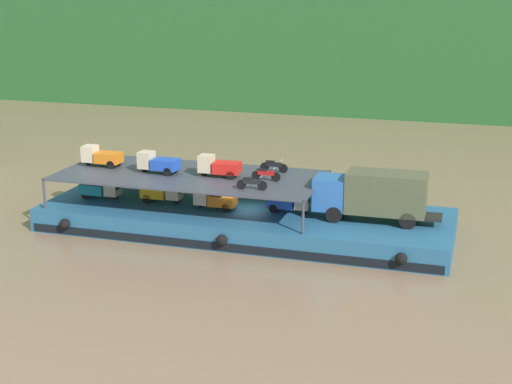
{
  "coord_description": "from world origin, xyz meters",
  "views": [
    {
      "loc": [
        14.55,
        -44.87,
        15.96
      ],
      "look_at": [
        0.77,
        0.0,
        2.7
      ],
      "focal_mm": 53.42,
      "sensor_mm": 36.0,
      "label": 1
    }
  ],
  "objects_px": {
    "mini_truck_lower_aft": "(163,192)",
    "mini_truck_upper_stern": "(101,156)",
    "covered_lorry": "(373,194)",
    "cargo_barge": "(245,220)",
    "motorcycle_upper_centre": "(266,174)",
    "mini_truck_lower_fore": "(290,201)",
    "mini_truck_upper_fore": "(219,166)",
    "mini_truck_lower_mid": "(214,198)",
    "mini_truck_upper_mid": "(158,163)",
    "motorcycle_upper_stbd": "(274,166)",
    "motorcycle_upper_port": "(252,183)",
    "mini_truck_lower_stern": "(102,188)"
  },
  "relations": [
    {
      "from": "mini_truck_lower_aft",
      "to": "mini_truck_upper_stern",
      "type": "xyz_separation_m",
      "value": [
        -4.71,
        0.48,
        2.0
      ]
    },
    {
      "from": "covered_lorry",
      "to": "mini_truck_lower_aft",
      "type": "height_order",
      "value": "covered_lorry"
    },
    {
      "from": "cargo_barge",
      "to": "covered_lorry",
      "type": "height_order",
      "value": "covered_lorry"
    },
    {
      "from": "motorcycle_upper_centre",
      "to": "mini_truck_lower_aft",
      "type": "bearing_deg",
      "value": -179.74
    },
    {
      "from": "mini_truck_lower_aft",
      "to": "cargo_barge",
      "type": "bearing_deg",
      "value": 0.1
    },
    {
      "from": "mini_truck_lower_fore",
      "to": "motorcycle_upper_centre",
      "type": "height_order",
      "value": "motorcycle_upper_centre"
    },
    {
      "from": "mini_truck_upper_stern",
      "to": "mini_truck_upper_fore",
      "type": "xyz_separation_m",
      "value": [
        8.65,
        -0.34,
        0.0
      ]
    },
    {
      "from": "mini_truck_lower_mid",
      "to": "mini_truck_upper_mid",
      "type": "distance_m",
      "value": 4.56
    },
    {
      "from": "covered_lorry",
      "to": "motorcycle_upper_centre",
      "type": "bearing_deg",
      "value": 179.55
    },
    {
      "from": "mini_truck_upper_fore",
      "to": "mini_truck_lower_mid",
      "type": "bearing_deg",
      "value": -96.67
    },
    {
      "from": "cargo_barge",
      "to": "mini_truck_lower_aft",
      "type": "relative_size",
      "value": 9.63
    },
    {
      "from": "mini_truck_lower_aft",
      "to": "mini_truck_lower_fore",
      "type": "height_order",
      "value": "same"
    },
    {
      "from": "cargo_barge",
      "to": "mini_truck_upper_fore",
      "type": "xyz_separation_m",
      "value": [
        -1.8,
        0.14,
        3.44
      ]
    },
    {
      "from": "covered_lorry",
      "to": "mini_truck_lower_mid",
      "type": "bearing_deg",
      "value": -177.25
    },
    {
      "from": "mini_truck_upper_mid",
      "to": "motorcycle_upper_stbd",
      "type": "bearing_deg",
      "value": 18.9
    },
    {
      "from": "cargo_barge",
      "to": "mini_truck_upper_mid",
      "type": "distance_m",
      "value": 6.88
    },
    {
      "from": "motorcycle_upper_stbd",
      "to": "motorcycle_upper_centre",
      "type": "bearing_deg",
      "value": -86.72
    },
    {
      "from": "mini_truck_lower_mid",
      "to": "mini_truck_upper_fore",
      "type": "relative_size",
      "value": 0.99
    },
    {
      "from": "motorcycle_upper_centre",
      "to": "motorcycle_upper_stbd",
      "type": "height_order",
      "value": "same"
    },
    {
      "from": "mini_truck_lower_aft",
      "to": "motorcycle_upper_centre",
      "type": "bearing_deg",
      "value": 0.26
    },
    {
      "from": "cargo_barge",
      "to": "mini_truck_lower_fore",
      "type": "height_order",
      "value": "mini_truck_lower_fore"
    },
    {
      "from": "mini_truck_upper_mid",
      "to": "motorcycle_upper_port",
      "type": "distance_m",
      "value": 7.47
    },
    {
      "from": "mini_truck_lower_aft",
      "to": "mini_truck_lower_fore",
      "type": "bearing_deg",
      "value": 1.97
    },
    {
      "from": "mini_truck_lower_fore",
      "to": "mini_truck_lower_stern",
      "type": "bearing_deg",
      "value": -176.84
    },
    {
      "from": "cargo_barge",
      "to": "mini_truck_upper_stern",
      "type": "bearing_deg",
      "value": 177.4
    },
    {
      "from": "mini_truck_lower_stern",
      "to": "motorcycle_upper_port",
      "type": "distance_m",
      "value": 11.53
    },
    {
      "from": "mini_truck_upper_mid",
      "to": "motorcycle_upper_port",
      "type": "bearing_deg",
      "value": -16.63
    },
    {
      "from": "mini_truck_upper_fore",
      "to": "motorcycle_upper_port",
      "type": "height_order",
      "value": "mini_truck_upper_fore"
    },
    {
      "from": "mini_truck_lower_stern",
      "to": "mini_truck_upper_fore",
      "type": "bearing_deg",
      "value": 3.94
    },
    {
      "from": "covered_lorry",
      "to": "mini_truck_lower_fore",
      "type": "distance_m",
      "value": 5.43
    },
    {
      "from": "mini_truck_lower_stern",
      "to": "mini_truck_upper_stern",
      "type": "distance_m",
      "value": 2.23
    },
    {
      "from": "mini_truck_lower_mid",
      "to": "mini_truck_upper_stern",
      "type": "bearing_deg",
      "value": 173.38
    },
    {
      "from": "cargo_barge",
      "to": "mini_truck_lower_fore",
      "type": "distance_m",
      "value": 3.31
    },
    {
      "from": "covered_lorry",
      "to": "mini_truck_lower_fore",
      "type": "bearing_deg",
      "value": 176.54
    },
    {
      "from": "mini_truck_lower_aft",
      "to": "mini_truck_upper_mid",
      "type": "relative_size",
      "value": 0.99
    },
    {
      "from": "mini_truck_upper_fore",
      "to": "motorcycle_upper_centre",
      "type": "xyz_separation_m",
      "value": [
        3.21,
        -0.12,
        -0.26
      ]
    },
    {
      "from": "mini_truck_lower_mid",
      "to": "covered_lorry",
      "type": "bearing_deg",
      "value": 2.75
    },
    {
      "from": "covered_lorry",
      "to": "motorcycle_upper_stbd",
      "type": "relative_size",
      "value": 4.15
    },
    {
      "from": "covered_lorry",
      "to": "mini_truck_lower_stern",
      "type": "bearing_deg",
      "value": -178.76
    },
    {
      "from": "mini_truck_lower_aft",
      "to": "motorcycle_upper_stbd",
      "type": "height_order",
      "value": "motorcycle_upper_stbd"
    },
    {
      "from": "mini_truck_lower_aft",
      "to": "mini_truck_upper_fore",
      "type": "bearing_deg",
      "value": 2.15
    },
    {
      "from": "mini_truck_lower_aft",
      "to": "covered_lorry",
      "type": "bearing_deg",
      "value": -0.09
    },
    {
      "from": "cargo_barge",
      "to": "covered_lorry",
      "type": "relative_size",
      "value": 3.36
    },
    {
      "from": "mini_truck_lower_aft",
      "to": "motorcycle_upper_port",
      "type": "relative_size",
      "value": 1.45
    },
    {
      "from": "motorcycle_upper_port",
      "to": "mini_truck_upper_fore",
      "type": "bearing_deg",
      "value": 141.0
    },
    {
      "from": "covered_lorry",
      "to": "mini_truck_lower_aft",
      "type": "bearing_deg",
      "value": 179.91
    },
    {
      "from": "covered_lorry",
      "to": "mini_truck_lower_mid",
      "type": "distance_m",
      "value": 10.23
    },
    {
      "from": "mini_truck_upper_mid",
      "to": "mini_truck_upper_fore",
      "type": "distance_m",
      "value": 4.17
    },
    {
      "from": "motorcycle_upper_stbd",
      "to": "mini_truck_upper_fore",
      "type": "bearing_deg",
      "value": -144.57
    },
    {
      "from": "cargo_barge",
      "to": "mini_truck_lower_mid",
      "type": "relative_size",
      "value": 9.64
    }
  ]
}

